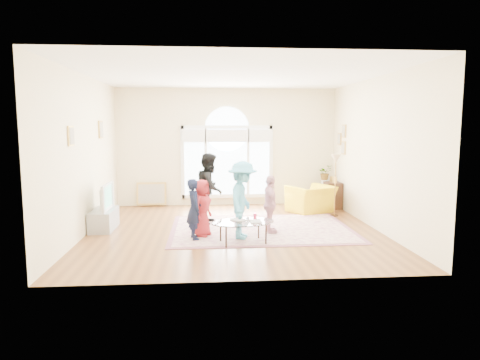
{
  "coord_description": "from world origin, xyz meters",
  "views": [
    {
      "loc": [
        -0.57,
        -8.78,
        2.16
      ],
      "look_at": [
        0.15,
        0.3,
        1.03
      ],
      "focal_mm": 32.0,
      "sensor_mm": 36.0,
      "label": 1
    }
  ],
  "objects": [
    {
      "name": "side_cabinet",
      "position": [
        2.78,
        2.22,
        0.35
      ],
      "size": [
        0.4,
        0.5,
        0.7
      ],
      "primitive_type": "cube",
      "color": "black",
      "rests_on": "ground"
    },
    {
      "name": "rug_border",
      "position": [
        0.58,
        0.04,
        0.01
      ],
      "size": [
        3.8,
        2.8,
        0.01
      ],
      "primitive_type": "cube",
      "color": "#8B5264",
      "rests_on": "ground"
    },
    {
      "name": "armchair",
      "position": [
        2.07,
        1.77,
        0.34
      ],
      "size": [
        1.33,
        1.27,
        0.67
      ],
      "primitive_type": "imported",
      "rotation": [
        0.0,
        0.0,
        3.6
      ],
      "color": "yellow",
      "rests_on": "ground"
    },
    {
      "name": "child_black",
      "position": [
        -0.5,
        0.66,
        0.8
      ],
      "size": [
        0.75,
        0.88,
        1.57
      ],
      "primitive_type": "imported",
      "rotation": [
        0.0,
        0.0,
        1.34
      ],
      "color": "black",
      "rests_on": "area_rug"
    },
    {
      "name": "plant_pedestal",
      "position": [
        2.7,
        2.74,
        0.35
      ],
      "size": [
        0.2,
        0.2,
        0.7
      ],
      "primitive_type": "cylinder",
      "color": "white",
      "rests_on": "ground"
    },
    {
      "name": "floor_lamp",
      "position": [
        2.54,
        1.26,
        1.28
      ],
      "size": [
        0.31,
        0.31,
        1.51
      ],
      "color": "black",
      "rests_on": "ground"
    },
    {
      "name": "child_pink",
      "position": [
        0.71,
        -0.34,
        0.61
      ],
      "size": [
        0.32,
        0.7,
        1.17
      ],
      "primitive_type": "imported",
      "rotation": [
        0.0,
        0.0,
        1.62
      ],
      "color": "#EFADBF",
      "rests_on": "area_rug"
    },
    {
      "name": "television",
      "position": [
        -2.74,
        0.3,
        0.7
      ],
      "size": [
        0.16,
        0.97,
        0.56
      ],
      "color": "black",
      "rests_on": "tv_console"
    },
    {
      "name": "child_blue",
      "position": [
        0.11,
        -0.72,
        0.77
      ],
      "size": [
        0.78,
        1.08,
        1.5
      ],
      "primitive_type": "imported",
      "rotation": [
        0.0,
        0.0,
        1.32
      ],
      "color": "#57BDE9",
      "rests_on": "area_rug"
    },
    {
      "name": "potted_plant",
      "position": [
        2.7,
        2.74,
        0.91
      ],
      "size": [
        0.46,
        0.43,
        0.41
      ],
      "primitive_type": "imported",
      "rotation": [
        0.0,
        0.0,
        0.37
      ],
      "color": "#33722D",
      "rests_on": "plant_pedestal"
    },
    {
      "name": "coffee_table",
      "position": [
        0.1,
        -1.05,
        0.4
      ],
      "size": [
        1.31,
        0.98,
        0.54
      ],
      "rotation": [
        0.0,
        0.0,
        0.2
      ],
      "color": "silver",
      "rests_on": "ground"
    },
    {
      "name": "tv_console",
      "position": [
        -2.75,
        0.3,
        0.21
      ],
      "size": [
        0.45,
        1.0,
        0.42
      ],
      "primitive_type": "cube",
      "color": "gray",
      "rests_on": "ground"
    },
    {
      "name": "child_red",
      "position": [
        -0.67,
        -0.47,
        0.58
      ],
      "size": [
        0.55,
        0.65,
        1.12
      ],
      "primitive_type": "imported",
      "rotation": [
        0.0,
        0.0,
        1.15
      ],
      "color": "#A92228",
      "rests_on": "area_rug"
    },
    {
      "name": "child_navy",
      "position": [
        -0.82,
        -0.7,
        0.6
      ],
      "size": [
        0.37,
        0.48,
        1.16
      ],
      "primitive_type": "imported",
      "rotation": [
        0.0,
        0.0,
        1.82
      ],
      "color": "black",
      "rests_on": "area_rug"
    },
    {
      "name": "area_rug",
      "position": [
        0.58,
        0.04,
        0.01
      ],
      "size": [
        3.6,
        2.6,
        0.02
      ],
      "primitive_type": "cube",
      "color": "beige",
      "rests_on": "ground"
    },
    {
      "name": "ground",
      "position": [
        0.0,
        0.0,
        0.0
      ],
      "size": [
        6.0,
        6.0,
        0.0
      ],
      "primitive_type": "plane",
      "color": "brown",
      "rests_on": "ground"
    },
    {
      "name": "leaning_picture",
      "position": [
        -2.07,
        2.9,
        0.0
      ],
      "size": [
        0.8,
        0.14,
        0.62
      ],
      "primitive_type": "cube",
      "rotation": [
        -0.14,
        0.0,
        0.0
      ],
      "color": "tan",
      "rests_on": "ground"
    },
    {
      "name": "room_shell",
      "position": [
        0.01,
        2.83,
        1.57
      ],
      "size": [
        6.0,
        6.0,
        6.0
      ],
      "color": "beige",
      "rests_on": "ground"
    }
  ]
}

